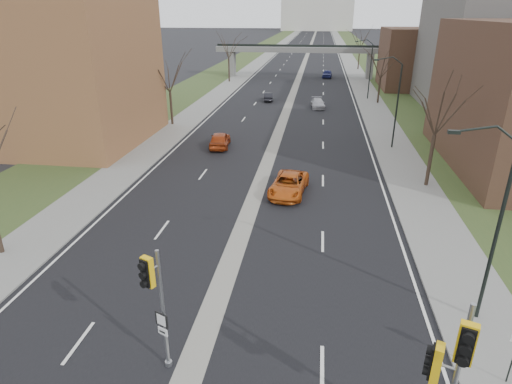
% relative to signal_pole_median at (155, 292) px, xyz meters
% --- Properties ---
extents(road_surface, '(20.00, 600.00, 0.01)m').
position_rel_signal_pole_median_xyz_m(road_surface, '(1.02, 148.89, -3.59)').
color(road_surface, black).
rests_on(road_surface, ground).
extents(median_strip, '(1.20, 600.00, 0.02)m').
position_rel_signal_pole_median_xyz_m(median_strip, '(1.02, 148.89, -3.59)').
color(median_strip, gray).
rests_on(median_strip, ground).
extents(sidewalk_right, '(4.00, 600.00, 0.12)m').
position_rel_signal_pole_median_xyz_m(sidewalk_right, '(13.02, 148.89, -3.53)').
color(sidewalk_right, gray).
rests_on(sidewalk_right, ground).
extents(sidewalk_left, '(4.00, 600.00, 0.12)m').
position_rel_signal_pole_median_xyz_m(sidewalk_left, '(-10.98, 148.89, -3.53)').
color(sidewalk_left, gray).
rests_on(sidewalk_left, ground).
extents(grass_verge_right, '(8.00, 600.00, 0.10)m').
position_rel_signal_pole_median_xyz_m(grass_verge_right, '(19.02, 148.89, -3.54)').
color(grass_verge_right, '#2C431E').
rests_on(grass_verge_right, ground).
extents(grass_verge_left, '(8.00, 600.00, 0.10)m').
position_rel_signal_pole_median_xyz_m(grass_verge_left, '(-16.98, 148.89, -3.54)').
color(grass_verge_left, '#2C431E').
rests_on(grass_verge_left, ground).
extents(apartment_building, '(25.00, 16.00, 22.00)m').
position_rel_signal_pole_median_xyz_m(apartment_building, '(-24.98, 28.89, 7.41)').
color(apartment_building, brown).
rests_on(apartment_building, ground).
extents(commercial_block_mid, '(18.00, 22.00, 15.00)m').
position_rel_signal_pole_median_xyz_m(commercial_block_mid, '(29.02, 50.89, 3.91)').
color(commercial_block_mid, '#5E5A56').
rests_on(commercial_block_mid, ground).
extents(commercial_block_far, '(14.00, 14.00, 10.00)m').
position_rel_signal_pole_median_xyz_m(commercial_block_far, '(23.02, 68.89, 1.41)').
color(commercial_block_far, '#503325').
rests_on(commercial_block_far, ground).
extents(pedestrian_bridge, '(34.00, 3.00, 6.45)m').
position_rel_signal_pole_median_xyz_m(pedestrian_bridge, '(1.02, 78.89, 1.25)').
color(pedestrian_bridge, slate).
rests_on(pedestrian_bridge, ground).
extents(capitol, '(48.00, 42.00, 55.75)m').
position_rel_signal_pole_median_xyz_m(capitol, '(1.02, 318.89, 15.01)').
color(capitol, silver).
rests_on(capitol, ground).
extents(streetlight_near, '(2.61, 0.20, 8.70)m').
position_rel_signal_pole_median_xyz_m(streetlight_near, '(12.01, 4.89, 3.36)').
color(streetlight_near, black).
rests_on(streetlight_near, sidewalk_right).
extents(streetlight_mid, '(2.61, 0.20, 8.70)m').
position_rel_signal_pole_median_xyz_m(streetlight_mid, '(12.01, 30.89, 3.36)').
color(streetlight_mid, black).
rests_on(streetlight_mid, sidewalk_right).
extents(streetlight_far, '(2.61, 0.20, 8.70)m').
position_rel_signal_pole_median_xyz_m(streetlight_far, '(12.01, 56.89, 3.36)').
color(streetlight_far, black).
rests_on(streetlight_far, sidewalk_right).
extents(tree_left_b, '(6.75, 6.75, 8.81)m').
position_rel_signal_pole_median_xyz_m(tree_left_b, '(-11.98, 36.89, 2.64)').
color(tree_left_b, '#382B21').
rests_on(tree_left_b, sidewalk_left).
extents(tree_left_c, '(7.65, 7.65, 9.99)m').
position_rel_signal_pole_median_xyz_m(tree_left_c, '(-11.98, 70.89, 3.45)').
color(tree_left_c, '#382B21').
rests_on(tree_left_c, sidewalk_left).
extents(tree_right_a, '(7.20, 7.20, 9.40)m').
position_rel_signal_pole_median_xyz_m(tree_right_a, '(14.02, 20.89, 3.04)').
color(tree_right_a, '#382B21').
rests_on(tree_right_a, sidewalk_right).
extents(tree_right_b, '(6.30, 6.30, 8.22)m').
position_rel_signal_pole_median_xyz_m(tree_right_b, '(14.02, 53.89, 2.23)').
color(tree_right_b, '#382B21').
rests_on(tree_right_b, sidewalk_right).
extents(tree_right_c, '(7.65, 7.65, 9.99)m').
position_rel_signal_pole_median_xyz_m(tree_right_c, '(14.02, 93.89, 3.45)').
color(tree_right_c, '#382B21').
rests_on(tree_right_c, sidewalk_right).
extents(signal_pole_median, '(0.75, 0.86, 5.15)m').
position_rel_signal_pole_median_xyz_m(signal_pole_median, '(0.00, 0.00, 0.00)').
color(signal_pole_median, gray).
rests_on(signal_pole_median, ground).
extents(signal_pole_right, '(0.95, 1.26, 5.65)m').
position_rel_signal_pole_median_xyz_m(signal_pole_right, '(9.35, -2.06, 0.11)').
color(signal_pole_right, gray).
rests_on(signal_pole_right, ground).
extents(car_left_near, '(2.30, 4.75, 1.56)m').
position_rel_signal_pole_median_xyz_m(car_left_near, '(-4.29, 28.81, -2.81)').
color(car_left_near, '#9A3511').
rests_on(car_left_near, ground).
extents(car_left_far, '(1.79, 3.90, 1.24)m').
position_rel_signal_pole_median_xyz_m(car_left_far, '(-2.34, 53.44, -2.97)').
color(car_left_far, black).
rests_on(car_left_far, ground).
extents(car_right_near, '(3.01, 5.49, 1.46)m').
position_rel_signal_pole_median_xyz_m(car_right_near, '(3.45, 17.90, -2.86)').
color(car_right_near, '#C15314').
rests_on(car_right_near, ground).
extents(car_right_mid, '(2.23, 4.54, 1.27)m').
position_rel_signal_pole_median_xyz_m(car_right_mid, '(5.23, 49.31, -2.96)').
color(car_right_mid, '#A0A0A7').
rests_on(car_right_mid, ground).
extents(car_right_far, '(2.15, 4.67, 1.55)m').
position_rel_signal_pole_median_xyz_m(car_right_far, '(6.76, 79.80, -2.82)').
color(car_right_far, navy).
rests_on(car_right_far, ground).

